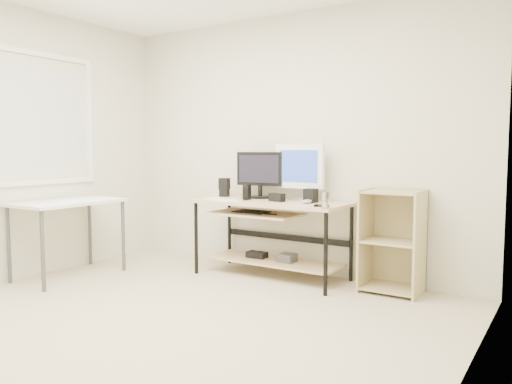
{
  "coord_description": "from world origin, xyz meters",
  "views": [
    {
      "loc": [
        2.47,
        -2.46,
        1.25
      ],
      "look_at": [
        0.05,
        1.3,
        0.86
      ],
      "focal_mm": 35.0,
      "sensor_mm": 36.0,
      "label": 1
    }
  ],
  "objects_px": {
    "shelf_unit": "(394,240)",
    "audio_controller": "(247,192)",
    "desk": "(269,222)",
    "black_monitor": "(260,172)",
    "side_table": "(68,209)",
    "white_imac": "(300,168)"
  },
  "relations": [
    {
      "from": "desk",
      "to": "white_imac",
      "type": "height_order",
      "value": "white_imac"
    },
    {
      "from": "desk",
      "to": "black_monitor",
      "type": "bearing_deg",
      "value": 142.13
    },
    {
      "from": "black_monitor",
      "to": "audio_controller",
      "type": "height_order",
      "value": "black_monitor"
    },
    {
      "from": "desk",
      "to": "shelf_unit",
      "type": "xyz_separation_m",
      "value": [
        1.18,
        0.16,
        -0.09
      ]
    },
    {
      "from": "shelf_unit",
      "to": "black_monitor",
      "type": "xyz_separation_m",
      "value": [
        -1.39,
        0.01,
        0.57
      ]
    },
    {
      "from": "desk",
      "to": "audio_controller",
      "type": "height_order",
      "value": "audio_controller"
    },
    {
      "from": "shelf_unit",
      "to": "black_monitor",
      "type": "relative_size",
      "value": 1.74
    },
    {
      "from": "white_imac",
      "to": "black_monitor",
      "type": "bearing_deg",
      "value": -176.02
    },
    {
      "from": "desk",
      "to": "side_table",
      "type": "height_order",
      "value": "same"
    },
    {
      "from": "desk",
      "to": "shelf_unit",
      "type": "distance_m",
      "value": 1.19
    },
    {
      "from": "side_table",
      "to": "audio_controller",
      "type": "height_order",
      "value": "audio_controller"
    },
    {
      "from": "audio_controller",
      "to": "side_table",
      "type": "bearing_deg",
      "value": -135.07
    },
    {
      "from": "desk",
      "to": "shelf_unit",
      "type": "relative_size",
      "value": 1.67
    },
    {
      "from": "desk",
      "to": "white_imac",
      "type": "xyz_separation_m",
      "value": [
        0.23,
        0.19,
        0.53
      ]
    },
    {
      "from": "shelf_unit",
      "to": "audio_controller",
      "type": "bearing_deg",
      "value": -172.47
    },
    {
      "from": "white_imac",
      "to": "side_table",
      "type": "bearing_deg",
      "value": -145.3
    },
    {
      "from": "desk",
      "to": "black_monitor",
      "type": "xyz_separation_m",
      "value": [
        -0.22,
        0.17,
        0.48
      ]
    },
    {
      "from": "shelf_unit",
      "to": "audio_controller",
      "type": "relative_size",
      "value": 5.99
    },
    {
      "from": "desk",
      "to": "white_imac",
      "type": "distance_m",
      "value": 0.61
    },
    {
      "from": "black_monitor",
      "to": "white_imac",
      "type": "xyz_separation_m",
      "value": [
        0.44,
        0.02,
        0.05
      ]
    },
    {
      "from": "desk",
      "to": "shelf_unit",
      "type": "height_order",
      "value": "shelf_unit"
    },
    {
      "from": "white_imac",
      "to": "audio_controller",
      "type": "xyz_separation_m",
      "value": [
        -0.47,
        -0.22,
        -0.24
      ]
    }
  ]
}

